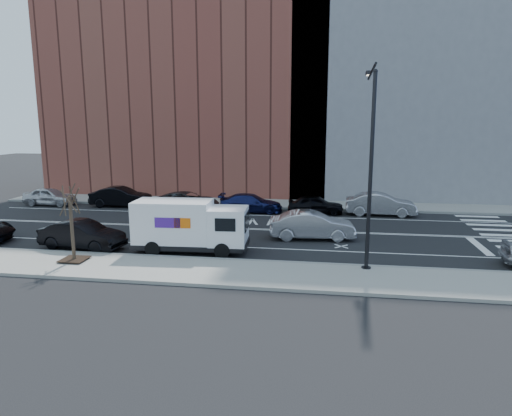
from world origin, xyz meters
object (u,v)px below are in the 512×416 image
(fedex_van, at_px, (190,225))
(driving_sedan, at_px, (312,225))
(far_parked_a, at_px, (50,196))
(far_parked_b, at_px, (121,197))

(fedex_van, xyz_separation_m, driving_sedan, (6.31, 3.75, -0.63))
(fedex_van, xyz_separation_m, far_parked_a, (-15.36, 11.40, -0.72))
(far_parked_a, height_order, driving_sedan, driving_sedan)
(fedex_van, distance_m, far_parked_b, 14.94)
(far_parked_a, distance_m, far_parked_b, 6.07)
(fedex_van, bearing_deg, far_parked_a, 140.45)
(fedex_van, height_order, far_parked_a, fedex_van)
(fedex_van, xyz_separation_m, far_parked_b, (-9.29, 11.68, -0.64))
(far_parked_a, relative_size, far_parked_b, 0.88)
(far_parked_b, distance_m, driving_sedan, 17.50)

